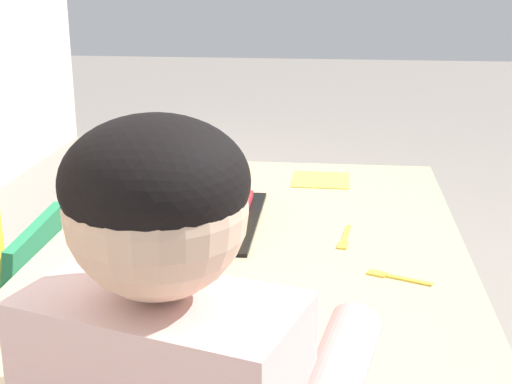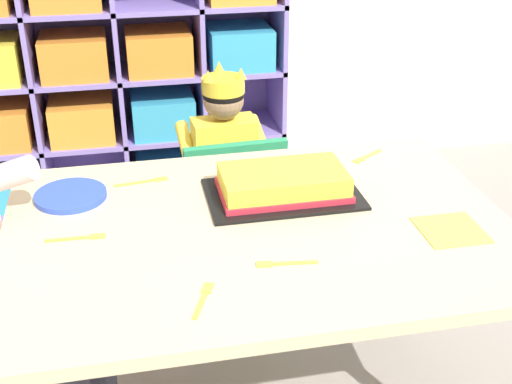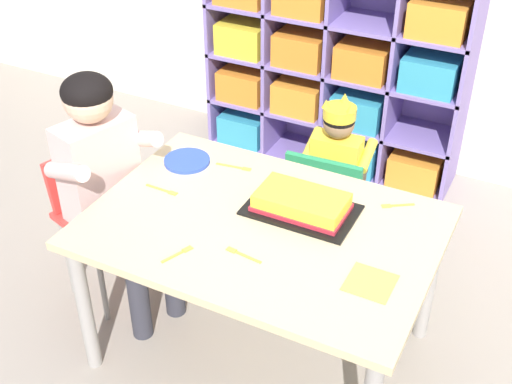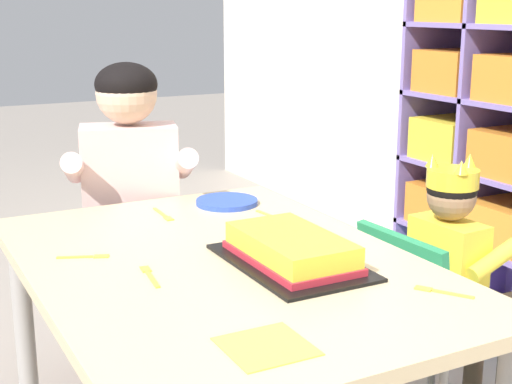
{
  "view_description": "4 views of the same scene",
  "coord_description": "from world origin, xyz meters",
  "views": [
    {
      "loc": [
        -1.42,
        -0.15,
        1.18
      ],
      "look_at": [
        0.05,
        0.01,
        0.72
      ],
      "focal_mm": 51.23,
      "sensor_mm": 36.0,
      "label": 1
    },
    {
      "loc": [
        -0.3,
        -1.39,
        1.45
      ],
      "look_at": [
        -0.01,
        -0.02,
        0.73
      ],
      "focal_mm": 47.53,
      "sensor_mm": 36.0,
      "label": 2
    },
    {
      "loc": [
        0.84,
        -1.7,
        2.07
      ],
      "look_at": [
        0.01,
        -0.06,
        0.8
      ],
      "focal_mm": 47.3,
      "sensor_mm": 36.0,
      "label": 3
    },
    {
      "loc": [
        1.48,
        -0.69,
        1.21
      ],
      "look_at": [
        0.12,
        0.03,
        0.82
      ],
      "focal_mm": 51.84,
      "sensor_mm": 36.0,
      "label": 4
    }
  ],
  "objects": [
    {
      "name": "fork_scattered_mid_table",
      "position": [
        -0.26,
        0.29,
        0.63
      ],
      "size": [
        0.15,
        0.03,
        0.0
      ],
      "rotation": [
        0.0,
        0.0,
        3.28
      ],
      "color": "yellow",
      "rests_on": "activity_table"
    },
    {
      "name": "child_with_crown",
      "position": [
        0.02,
        0.72,
        0.51
      ],
      "size": [
        0.3,
        0.31,
        0.82
      ],
      "rotation": [
        0.0,
        0.0,
        3.19
      ],
      "color": "yellow",
      "rests_on": "ground"
    },
    {
      "name": "fork_at_table_front_edge",
      "position": [
        0.01,
        -0.18,
        0.63
      ],
      "size": [
        0.14,
        0.03,
        0.0
      ],
      "rotation": [
        0.0,
        0.0,
        6.16
      ],
      "color": "yellow",
      "rests_on": "activity_table"
    },
    {
      "name": "paper_plate_stack",
      "position": [
        -0.45,
        0.23,
        0.64
      ],
      "size": [
        0.19,
        0.19,
        0.01
      ],
      "primitive_type": "cylinder",
      "color": "blue",
      "rests_on": "activity_table"
    },
    {
      "name": "fork_near_cake_tray",
      "position": [
        -0.42,
        0.02,
        0.63
      ],
      "size": [
        0.14,
        0.02,
        0.0
      ],
      "rotation": [
        0.0,
        0.0,
        3.12
      ],
      "color": "yellow",
      "rests_on": "activity_table"
    },
    {
      "name": "fork_by_napkin",
      "position": [
        0.39,
        0.32,
        0.63
      ],
      "size": [
        0.11,
        0.08,
        0.0
      ],
      "rotation": [
        0.0,
        0.0,
        0.58
      ],
      "color": "yellow",
      "rests_on": "activity_table"
    },
    {
      "name": "birthday_cake_on_tray",
      "position": [
        0.09,
        0.13,
        0.66
      ],
      "size": [
        0.4,
        0.25,
        0.07
      ],
      "color": "black",
      "rests_on": "activity_table"
    },
    {
      "name": "activity_table",
      "position": [
        0.0,
        0.0,
        0.56
      ],
      "size": [
        1.22,
        0.85,
        0.63
      ],
      "color": "#D1B789",
      "rests_on": "ground"
    },
    {
      "name": "classroom_chair_blue",
      "position": [
        0.03,
        0.61,
        0.37
      ],
      "size": [
        0.37,
        0.36,
        0.63
      ],
      "rotation": [
        0.0,
        0.0,
        3.19
      ],
      "color": "#238451",
      "rests_on": "ground"
    },
    {
      "name": "paper_napkin_square",
      "position": [
        0.44,
        -0.12,
        0.63
      ],
      "size": [
        0.15,
        0.15,
        0.0
      ],
      "primitive_type": "cube",
      "rotation": [
        0.0,
        0.0,
        -0.01
      ],
      "color": "#F4DB4C",
      "rests_on": "activity_table"
    },
    {
      "name": "fork_beside_plate_stack",
      "position": [
        -0.17,
        -0.27,
        0.63
      ],
      "size": [
        0.06,
        0.12,
        0.0
      ],
      "rotation": [
        0.0,
        0.0,
        4.32
      ],
      "color": "yellow",
      "rests_on": "activity_table"
    },
    {
      "name": "storage_cubby_shelf",
      "position": [
        -0.32,
        1.48,
        0.71
      ],
      "size": [
        1.41,
        0.34,
        1.43
      ],
      "color": "#7F6BB2",
      "rests_on": "ground"
    }
  ]
}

